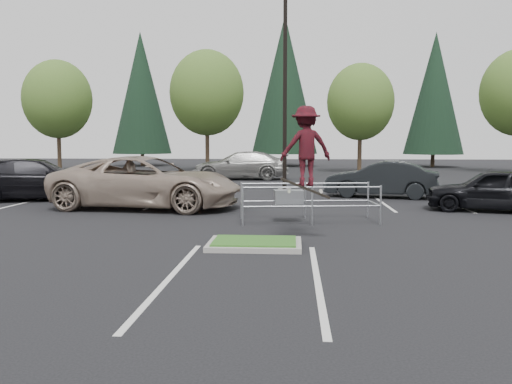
# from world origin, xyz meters

# --- Properties ---
(ground) EXTENTS (120.00, 120.00, 0.00)m
(ground) POSITION_xyz_m (0.00, 0.00, 0.00)
(ground) COLOR black
(ground) RESTS_ON ground
(grass_median) EXTENTS (2.20, 1.60, 0.16)m
(grass_median) POSITION_xyz_m (0.00, 0.00, 0.08)
(grass_median) COLOR gray
(grass_median) RESTS_ON ground
(stall_lines) EXTENTS (22.62, 17.60, 0.01)m
(stall_lines) POSITION_xyz_m (-1.35, 6.02, 0.00)
(stall_lines) COLOR silver
(stall_lines) RESTS_ON ground
(light_pole) EXTENTS (0.70, 0.60, 10.12)m
(light_pole) POSITION_xyz_m (0.50, 12.00, 4.56)
(light_pole) COLOR gray
(light_pole) RESTS_ON ground
(decid_a) EXTENTS (5.44, 5.44, 8.91)m
(decid_a) POSITION_xyz_m (-18.01, 30.03, 5.58)
(decid_a) COLOR #38281C
(decid_a) RESTS_ON ground
(decid_b) EXTENTS (5.89, 5.89, 9.64)m
(decid_b) POSITION_xyz_m (-6.01, 30.53, 6.04)
(decid_b) COLOR #38281C
(decid_b) RESTS_ON ground
(decid_c) EXTENTS (5.12, 5.12, 8.38)m
(decid_c) POSITION_xyz_m (5.99, 29.83, 5.25)
(decid_c) COLOR #38281C
(decid_c) RESTS_ON ground
(conif_a) EXTENTS (5.72, 5.72, 13.00)m
(conif_a) POSITION_xyz_m (-14.00, 40.00, 7.10)
(conif_a) COLOR #38281C
(conif_a) RESTS_ON ground
(conif_b) EXTENTS (6.38, 6.38, 14.50)m
(conif_b) POSITION_xyz_m (0.00, 40.50, 7.85)
(conif_b) COLOR #38281C
(conif_b) RESTS_ON ground
(conif_c) EXTENTS (5.50, 5.50, 12.50)m
(conif_c) POSITION_xyz_m (14.00, 39.50, 6.85)
(conif_c) COLOR #38281C
(conif_c) RESTS_ON ground
(cart_corral) EXTENTS (4.32, 2.00, 1.18)m
(cart_corral) POSITION_xyz_m (0.91, 4.02, 0.74)
(cart_corral) COLOR #9A9CA2
(cart_corral) RESTS_ON ground
(skateboarder) EXTENTS (1.44, 1.06, 2.32)m
(skateboarder) POSITION_xyz_m (1.20, 1.00, 2.36)
(skateboarder) COLOR black
(skateboarder) RESTS_ON ground
(car_l_tan) EXTENTS (7.29, 4.01, 1.93)m
(car_l_tan) POSITION_xyz_m (-4.50, 7.00, 0.97)
(car_l_tan) COLOR gray
(car_l_tan) RESTS_ON ground
(car_l_black) EXTENTS (6.43, 4.04, 1.74)m
(car_l_black) POSITION_xyz_m (-10.00, 9.45, 0.87)
(car_l_black) COLOR black
(car_l_black) RESTS_ON ground
(car_r_charc) EXTENTS (5.12, 2.77, 1.60)m
(car_r_charc) POSITION_xyz_m (4.77, 11.50, 0.80)
(car_r_charc) COLOR black
(car_r_charc) RESTS_ON ground
(car_r_black) EXTENTS (4.81, 2.90, 1.53)m
(car_r_black) POSITION_xyz_m (8.00, 7.00, 0.77)
(car_r_black) COLOR black
(car_r_black) RESTS_ON ground
(car_far_silver) EXTENTS (6.25, 2.70, 1.79)m
(car_far_silver) POSITION_xyz_m (-2.50, 22.00, 0.90)
(car_far_silver) COLOR gray
(car_far_silver) RESTS_ON ground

